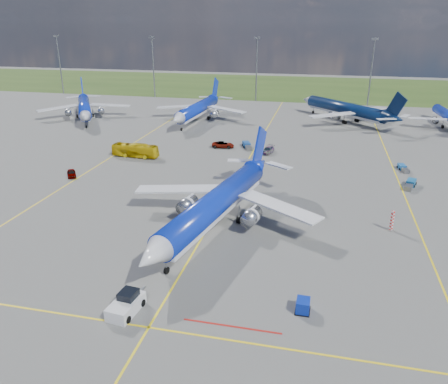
% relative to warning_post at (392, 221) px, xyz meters
% --- Properties ---
extents(ground, '(400.00, 400.00, 0.00)m').
position_rel_warning_post_xyz_m(ground, '(-26.00, -8.00, -1.50)').
color(ground, '#585856').
rests_on(ground, ground).
extents(grass_strip, '(400.00, 80.00, 0.01)m').
position_rel_warning_post_xyz_m(grass_strip, '(-26.00, 142.00, -1.50)').
color(grass_strip, '#2D4719').
rests_on(grass_strip, ground).
extents(taxiway_lines, '(60.25, 160.00, 0.02)m').
position_rel_warning_post_xyz_m(taxiway_lines, '(-25.83, 19.70, -1.49)').
color(taxiway_lines, yellow).
rests_on(taxiway_lines, ground).
extents(floodlight_masts, '(202.20, 0.50, 22.70)m').
position_rel_warning_post_xyz_m(floodlight_masts, '(-16.00, 102.00, 11.06)').
color(floodlight_masts, slate).
rests_on(floodlight_masts, ground).
extents(warning_post, '(0.50, 0.50, 3.00)m').
position_rel_warning_post_xyz_m(warning_post, '(0.00, 0.00, 0.00)').
color(warning_post, red).
rests_on(warning_post, ground).
extents(bg_jet_nw, '(45.60, 48.88, 10.25)m').
position_rel_warning_post_xyz_m(bg_jet_nw, '(-81.96, 59.21, -1.50)').
color(bg_jet_nw, '#0C26AB').
rests_on(bg_jet_nw, ground).
extents(bg_jet_nnw, '(32.98, 41.80, 10.44)m').
position_rel_warning_post_xyz_m(bg_jet_nnw, '(-47.54, 64.29, -1.50)').
color(bg_jet_nnw, '#0C26AB').
rests_on(bg_jet_nnw, ground).
extents(bg_jet_n, '(51.14, 51.52, 10.80)m').
position_rel_warning_post_xyz_m(bg_jet_n, '(-4.74, 73.43, -1.50)').
color(bg_jet_n, '#071A41').
rests_on(bg_jet_n, ground).
extents(bg_jet_ne, '(27.01, 34.03, 8.43)m').
position_rel_warning_post_xyz_m(bg_jet_ne, '(23.83, 72.65, -1.50)').
color(bg_jet_ne, '#0C26AB').
rests_on(bg_jet_ne, ground).
extents(main_airliner, '(39.42, 47.21, 10.94)m').
position_rel_warning_post_xyz_m(main_airliner, '(-24.89, -4.62, -1.50)').
color(main_airliner, '#0C26AB').
rests_on(main_airliner, ground).
extents(pushback_tug, '(2.83, 6.35, 2.12)m').
position_rel_warning_post_xyz_m(pushback_tug, '(-29.21, -26.04, -0.65)').
color(pushback_tug, silver).
rests_on(pushback_tug, ground).
extents(uld_container, '(1.42, 1.76, 1.38)m').
position_rel_warning_post_xyz_m(uld_container, '(-11.30, -21.94, -0.81)').
color(uld_container, '#0B259E').
rests_on(uld_container, ground).
extents(apron_bus, '(10.66, 3.13, 2.93)m').
position_rel_warning_post_xyz_m(apron_bus, '(-50.78, 25.56, -0.03)').
color(apron_bus, '#D9B90C').
rests_on(apron_bus, ground).
extents(service_car_a, '(3.41, 4.01, 1.30)m').
position_rel_warning_post_xyz_m(service_car_a, '(-57.58, 10.64, -0.85)').
color(service_car_a, '#999999').
rests_on(service_car_a, ground).
extents(service_car_b, '(5.48, 3.07, 1.45)m').
position_rel_warning_post_xyz_m(service_car_b, '(-33.55, 37.20, -0.78)').
color(service_car_b, '#999999').
rests_on(service_car_b, ground).
extents(service_car_c, '(2.74, 5.12, 1.41)m').
position_rel_warning_post_xyz_m(service_car_c, '(-22.51, 35.10, -0.79)').
color(service_car_c, '#999999').
rests_on(service_car_c, ground).
extents(baggage_tug_w, '(2.80, 5.15, 1.12)m').
position_rel_warning_post_xyz_m(baggage_tug_w, '(5.56, 19.16, -0.98)').
color(baggage_tug_w, '#17598F').
rests_on(baggage_tug_w, ground).
extents(baggage_tug_c, '(3.24, 5.44, 1.19)m').
position_rel_warning_post_xyz_m(baggage_tug_c, '(-27.87, 38.10, -0.94)').
color(baggage_tug_c, navy).
rests_on(baggage_tug_c, ground).
extents(baggage_tug_e, '(1.87, 4.42, 0.96)m').
position_rel_warning_post_xyz_m(baggage_tug_e, '(5.73, 28.95, -1.05)').
color(baggage_tug_e, '#1B5EA7').
rests_on(baggage_tug_e, ground).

